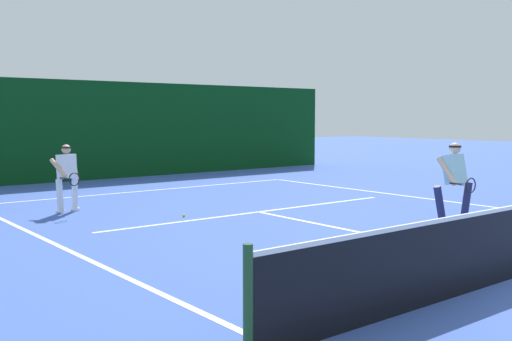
% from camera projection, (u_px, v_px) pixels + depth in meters
% --- Properties ---
extents(court_line_baseline_far, '(9.62, 0.10, 0.01)m').
position_uv_depth(court_line_baseline_far, '(151.00, 190.00, 17.37)').
color(court_line_baseline_far, white).
rests_on(court_line_baseline_far, ground_plane).
extents(court_line_service, '(7.84, 0.10, 0.01)m').
position_uv_depth(court_line_service, '(259.00, 212.00, 13.47)').
color(court_line_service, white).
rests_on(court_line_service, ground_plane).
extents(court_line_centre, '(0.10, 6.40, 0.01)m').
position_uv_depth(court_line_centre, '(368.00, 234.00, 10.96)').
color(court_line_centre, white).
rests_on(court_line_centre, ground_plane).
extents(player_near, '(1.14, 0.85, 1.64)m').
position_uv_depth(player_near, '(454.00, 180.00, 11.81)').
color(player_near, '#1E234C').
rests_on(player_near, ground_plane).
extents(player_far, '(0.66, 0.90, 1.52)m').
position_uv_depth(player_far, '(67.00, 175.00, 13.35)').
color(player_far, silver).
rests_on(player_far, ground_plane).
extents(tennis_ball, '(0.07, 0.07, 0.07)m').
position_uv_depth(tennis_ball, '(447.00, 228.00, 11.36)').
color(tennis_ball, '#D1E033').
rests_on(tennis_ball, ground_plane).
extents(tennis_ball_extra, '(0.07, 0.07, 0.07)m').
position_uv_depth(tennis_ball_extra, '(184.00, 216.00, 12.80)').
color(tennis_ball_extra, '#D1E033').
rests_on(tennis_ball_extra, ground_plane).
extents(back_fence_windscreen, '(20.43, 0.12, 3.34)m').
position_uv_depth(back_fence_windscreen, '(95.00, 130.00, 20.25)').
color(back_fence_windscreen, '#083713').
rests_on(back_fence_windscreen, ground_plane).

